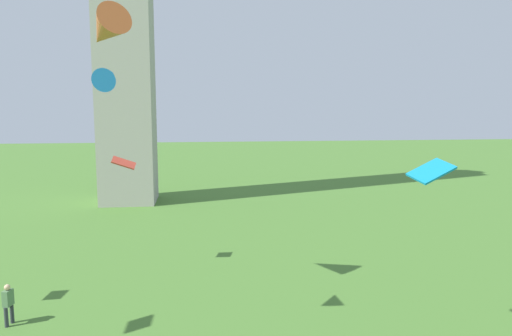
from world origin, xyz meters
TOP-DOWN VIEW (x-y plane):
  - person_2 at (-10.56, 21.98)m, footprint 0.38×0.56m
  - kite_flying_1 at (-6.49, 28.80)m, footprint 1.27×1.02m
  - kite_flying_2 at (-6.28, 23.67)m, footprint 2.80×3.10m
  - kite_flying_3 at (6.73, 18.44)m, footprint 1.79×1.39m
  - kite_flying_5 at (-5.49, 19.59)m, footprint 1.05×1.54m

SIDE VIEW (x-z plane):
  - person_2 at x=-10.56m, z-range 0.12..1.97m
  - kite_flying_1 at x=-6.49m, z-range 5.88..6.64m
  - kite_flying_3 at x=6.73m, z-range 6.60..7.48m
  - kite_flying_5 at x=-5.49m, z-range 10.04..11.24m
  - kite_flying_2 at x=-6.28m, z-range 11.70..14.03m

